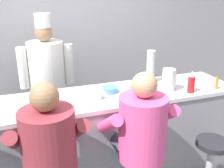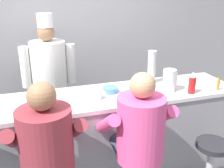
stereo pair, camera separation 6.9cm
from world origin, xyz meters
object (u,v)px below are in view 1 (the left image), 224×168
at_px(hot_sauce_bottle_orange, 217,83).
at_px(napkin_dispenser_chrome, 134,91).
at_px(diner_seated_maroon, 49,148).
at_px(diner_seated_pink, 140,132).
at_px(cereal_bowl, 110,90).
at_px(ketchup_bottle_red, 191,83).
at_px(cook_in_whites_near, 48,77).
at_px(empty_stool_round, 210,162).
at_px(water_pitcher_clear, 169,80).
at_px(coffee_mug_white, 97,95).
at_px(cup_stack_steel, 151,67).
at_px(breakfast_plate, 31,112).

distance_m(hot_sauce_bottle_orange, napkin_dispenser_chrome, 0.91).
bearing_deg(diner_seated_maroon, diner_seated_pink, -0.03).
distance_m(napkin_dispenser_chrome, diner_seated_pink, 0.51).
bearing_deg(napkin_dispenser_chrome, cereal_bowl, 134.51).
height_order(ketchup_bottle_red, cook_in_whites_near, cook_in_whites_near).
height_order(hot_sauce_bottle_orange, empty_stool_round, hot_sauce_bottle_orange).
relative_size(empty_stool_round, cook_in_whites_near, 0.39).
xyz_separation_m(water_pitcher_clear, napkin_dispenser_chrome, (-0.41, -0.04, -0.05)).
xyz_separation_m(coffee_mug_white, diner_seated_pink, (0.22, -0.52, -0.16)).
bearing_deg(water_pitcher_clear, napkin_dispenser_chrome, -174.87).
height_order(napkin_dispenser_chrome, empty_stool_round, napkin_dispenser_chrome).
xyz_separation_m(coffee_mug_white, cup_stack_steel, (0.70, 0.27, 0.14)).
xyz_separation_m(cereal_bowl, diner_seated_pink, (0.04, -0.64, -0.14)).
xyz_separation_m(diner_seated_maroon, empty_stool_round, (1.50, -0.03, -0.47)).
bearing_deg(hot_sauce_bottle_orange, water_pitcher_clear, 164.50).
height_order(cereal_bowl, diner_seated_pink, diner_seated_pink).
bearing_deg(napkin_dispenser_chrome, ketchup_bottle_red, -8.64).
relative_size(ketchup_bottle_red, empty_stool_round, 0.33).
bearing_deg(cup_stack_steel, cook_in_whites_near, 143.14).
bearing_deg(breakfast_plate, coffee_mug_white, 10.91).
bearing_deg(cook_in_whites_near, diner_seated_pink, -69.89).
height_order(coffee_mug_white, cup_stack_steel, cup_stack_steel).
relative_size(diner_seated_maroon, cook_in_whites_near, 0.83).
distance_m(coffee_mug_white, diner_seated_maroon, 0.76).
relative_size(napkin_dispenser_chrome, empty_stool_round, 0.19).
bearing_deg(cereal_bowl, napkin_dispenser_chrome, -45.49).
bearing_deg(breakfast_plate, cook_in_whites_near, 77.50).
distance_m(breakfast_plate, diner_seated_maroon, 0.43).
bearing_deg(diner_seated_pink, hot_sauce_bottle_orange, 18.67).
relative_size(water_pitcher_clear, cereal_bowl, 1.46).
relative_size(water_pitcher_clear, cook_in_whites_near, 0.13).
bearing_deg(hot_sauce_bottle_orange, ketchup_bottle_red, 177.75).
relative_size(ketchup_bottle_red, diner_seated_pink, 0.16).
relative_size(napkin_dispenser_chrome, diner_seated_pink, 0.09).
bearing_deg(coffee_mug_white, diner_seated_pink, -67.05).
xyz_separation_m(breakfast_plate, napkin_dispenser_chrome, (0.98, 0.06, 0.05)).
bearing_deg(diner_seated_maroon, ketchup_bottle_red, 13.83).
bearing_deg(empty_stool_round, hot_sauce_bottle_orange, 52.57).
distance_m(cup_stack_steel, napkin_dispenser_chrome, 0.49).
bearing_deg(cook_in_whites_near, coffee_mug_white, -71.31).
xyz_separation_m(cereal_bowl, empty_stool_round, (0.79, -0.68, -0.61)).
bearing_deg(water_pitcher_clear, diner_seated_pink, -137.91).
bearing_deg(napkin_dispenser_chrome, cook_in_whites_near, 122.56).
height_order(hot_sauce_bottle_orange, cup_stack_steel, cup_stack_steel).
relative_size(cereal_bowl, cook_in_whites_near, 0.09).
bearing_deg(breakfast_plate, water_pitcher_clear, 4.02).
bearing_deg(ketchup_bottle_red, breakfast_plate, 178.94).
bearing_deg(cup_stack_steel, hot_sauce_bottle_orange, -37.50).
bearing_deg(napkin_dispenser_chrome, coffee_mug_white, 170.61).
xyz_separation_m(cereal_bowl, cook_in_whites_near, (-0.53, 0.94, -0.10)).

